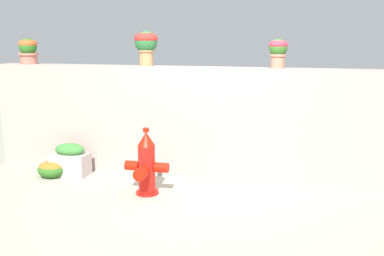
{
  "coord_description": "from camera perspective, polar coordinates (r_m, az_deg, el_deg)",
  "views": [
    {
      "loc": [
        1.25,
        -4.91,
        1.99
      ],
      "look_at": [
        -0.18,
        0.98,
        0.73
      ],
      "focal_mm": 42.49,
      "sensor_mm": 36.0,
      "label": 1
    }
  ],
  "objects": [
    {
      "name": "potted_plant_1",
      "position": [
        6.47,
        -5.79,
        10.51
      ],
      "size": [
        0.33,
        0.33,
        0.48
      ],
      "color": "#B57B4F",
      "rests_on": "stone_wall"
    },
    {
      "name": "potted_plant_2",
      "position": [
        6.09,
        10.77,
        9.57
      ],
      "size": [
        0.24,
        0.24,
        0.38
      ],
      "color": "#BB765D",
      "rests_on": "stone_wall"
    },
    {
      "name": "fire_hydrant",
      "position": [
        5.71,
        -5.77,
        -4.69
      ],
      "size": [
        0.56,
        0.44,
        0.85
      ],
      "color": "red",
      "rests_on": "ground"
    },
    {
      "name": "stone_wall",
      "position": [
        6.34,
        1.98,
        0.68
      ],
      "size": [
        6.37,
        0.31,
        1.54
      ],
      "primitive_type": "cube",
      "color": "#A69188",
      "rests_on": "ground"
    },
    {
      "name": "flower_bush_left",
      "position": [
        6.73,
        -17.25,
        -4.89
      ],
      "size": [
        0.39,
        0.35,
        0.24
      ],
      "color": "#30641F",
      "rests_on": "ground"
    },
    {
      "name": "ground_plane",
      "position": [
        5.45,
        -0.64,
        -9.67
      ],
      "size": [
        24.0,
        24.0,
        0.0
      ],
      "primitive_type": "plane",
      "color": "gray"
    },
    {
      "name": "potted_plant_0",
      "position": [
        7.31,
        -19.89,
        9.26
      ],
      "size": [
        0.3,
        0.3,
        0.38
      ],
      "color": "#BA6C5A",
      "rests_on": "stone_wall"
    },
    {
      "name": "planter_box",
      "position": [
        6.72,
        -15.03,
        -3.91
      ],
      "size": [
        0.51,
        0.32,
        0.47
      ],
      "color": "#B1A2A2",
      "rests_on": "ground"
    }
  ]
}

